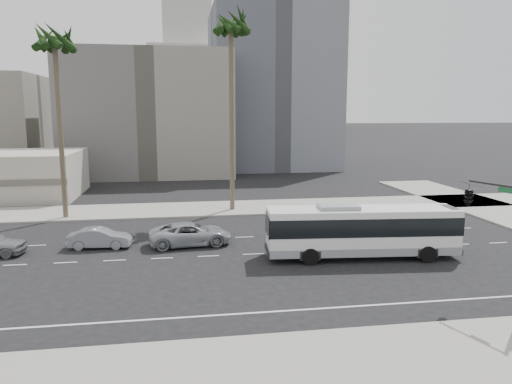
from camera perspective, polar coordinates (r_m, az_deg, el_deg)
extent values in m
plane|color=black|center=(33.24, 4.85, -7.06)|extent=(700.00, 700.00, 0.00)
cube|color=gray|center=(47.99, 0.44, -1.79)|extent=(120.00, 7.00, 0.15)
cube|color=gray|center=(19.62, 16.33, -19.43)|extent=(120.00, 7.00, 0.15)
cube|color=slate|center=(76.05, -12.36, 8.92)|extent=(24.00, 18.00, 18.00)
cube|color=#575A65|center=(84.48, 1.79, 11.87)|extent=(20.00, 20.00, 26.00)
cube|color=silver|center=(281.27, -7.97, 11.93)|extent=(42.00, 42.00, 44.00)
cube|color=silver|center=(285.50, -8.16, 19.57)|extent=(26.00, 26.00, 32.00)
cube|color=slate|center=(267.43, 2.52, 14.93)|extent=(26.00, 26.00, 70.00)
cube|color=slate|center=(301.83, 6.14, 13.31)|extent=(22.00, 22.00, 60.00)
cube|color=white|center=(32.23, 12.33, -4.28)|extent=(12.43, 3.74, 2.74)
cube|color=black|center=(32.14, 12.36, -3.64)|extent=(12.49, 3.81, 1.16)
cube|color=gray|center=(32.53, 12.26, -6.36)|extent=(12.45, 3.78, 0.53)
cube|color=gray|center=(31.38, 9.73, -1.81)|extent=(2.67, 1.90, 0.32)
cube|color=#262628|center=(34.49, 21.43, -1.76)|extent=(0.80, 1.95, 0.32)
cylinder|color=black|center=(33.01, 19.48, -6.75)|extent=(1.06, 0.32, 1.06)
cylinder|color=black|center=(35.31, 17.40, -5.59)|extent=(1.06, 0.32, 1.06)
cylinder|color=black|center=(30.24, 6.77, -7.74)|extent=(1.06, 0.32, 1.06)
cylinder|color=black|center=(32.74, 5.48, -6.37)|extent=(1.06, 0.32, 1.06)
imported|color=#9BA0A6|center=(34.97, -7.71, -4.90)|extent=(3.27, 6.09, 1.63)
imported|color=gray|center=(35.69, -17.89, -5.17)|extent=(1.78, 4.37, 1.41)
cylinder|color=#262628|center=(25.56, 26.67, 0.75)|extent=(1.16, 3.12, 0.12)
imported|color=#262628|center=(26.63, 23.72, -0.29)|extent=(2.82, 1.45, 1.12)
cube|color=#19592D|center=(25.35, 27.42, 0.17)|extent=(0.33, 0.88, 0.25)
cylinder|color=brown|center=(45.81, -2.88, 8.17)|extent=(0.46, 0.46, 16.82)
cylinder|color=brown|center=(45.51, -21.99, 6.32)|extent=(0.47, 0.47, 14.96)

